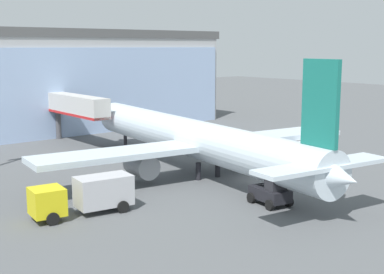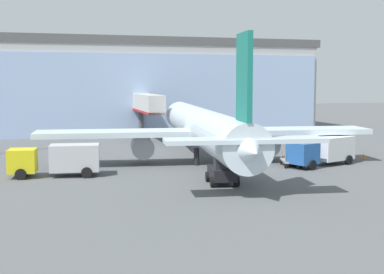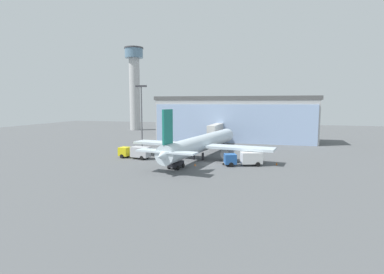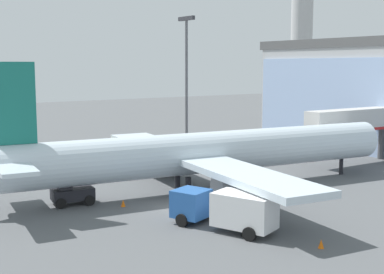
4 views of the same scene
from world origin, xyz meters
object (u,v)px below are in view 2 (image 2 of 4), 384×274
fuel_truck (323,150)px  airplane (204,128)px  pushback_tug (222,172)px  safety_cone_wingtip (364,156)px  jet_bridge (147,104)px  catering_truck (58,159)px  baggage_cart (291,161)px  safety_cone_nose (243,172)px

fuel_truck → airplane: bearing=-49.2°
fuel_truck → pushback_tug: bearing=5.6°
airplane → safety_cone_wingtip: 16.61m
jet_bridge → catering_truck: (-13.19, -25.74, -3.24)m
jet_bridge → catering_truck: size_ratio=1.78×
airplane → catering_truck: bearing=115.0°
baggage_cart → safety_cone_wingtip: bearing=-61.4°
safety_cone_nose → safety_cone_wingtip: (15.37, 5.14, 0.00)m
fuel_truck → baggage_cart: (-3.10, 0.47, -0.97)m
fuel_truck → safety_cone_wingtip: bearing=-178.5°
airplane → fuel_truck: bearing=-110.8°
safety_cone_nose → safety_cone_wingtip: 16.21m
fuel_truck → safety_cone_wingtip: 6.65m
jet_bridge → baggage_cart: jet_bridge is taller
fuel_truck → pushback_tug: fuel_truck is taller
jet_bridge → baggage_cart: bearing=-162.1°
jet_bridge → fuel_truck: jet_bridge is taller
fuel_truck → pushback_tug: (-12.21, -5.79, -0.49)m
airplane → catering_truck: (-14.13, -4.17, -1.85)m
airplane → safety_cone_wingtip: airplane is taller
catering_truck → jet_bridge: bearing=-108.8°
jet_bridge → pushback_tug: (-1.36, -32.94, -3.74)m
baggage_cart → pushback_tug: pushback_tug is taller
catering_truck → pushback_tug: bearing=157.0°
jet_bridge → safety_cone_wingtip: size_ratio=24.37×
catering_truck → safety_cone_wingtip: bearing=-169.8°
catering_truck → pushback_tug: size_ratio=2.18×
pushback_tug → safety_cone_wingtip: bearing=-56.3°
airplane → safety_cone_nose: size_ratio=71.79×
pushback_tug → catering_truck: bearing=68.3°
airplane → jet_bridge: bearing=11.0°
jet_bridge → catering_truck: bearing=154.5°
airplane → safety_cone_nose: 8.90m
safety_cone_wingtip → catering_truck: bearing=-178.2°
pushback_tug → safety_cone_nose: (2.94, 3.03, -0.70)m
jet_bridge → safety_cone_nose: jet_bridge is taller
pushback_tug → safety_cone_nose: pushback_tug is taller
jet_bridge → safety_cone_wingtip: jet_bridge is taller
jet_bridge → fuel_truck: size_ratio=1.76×
jet_bridge → pushback_tug: jet_bridge is taller
jet_bridge → safety_cone_nose: (1.58, -29.91, -4.43)m
jet_bridge → baggage_cart: (7.75, -26.67, -4.21)m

